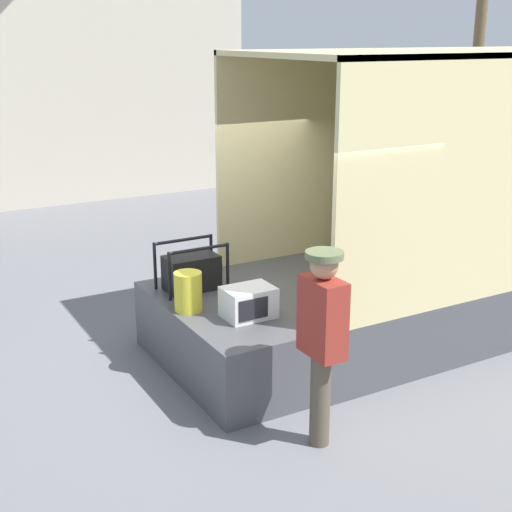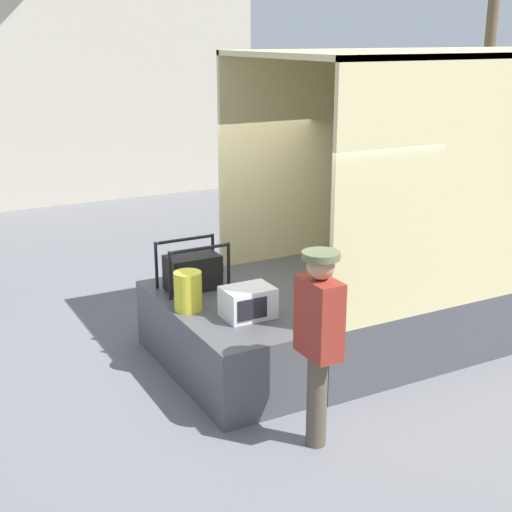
% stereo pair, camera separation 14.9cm
% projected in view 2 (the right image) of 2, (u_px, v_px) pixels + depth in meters
% --- Properties ---
extents(ground_plane, '(160.00, 160.00, 0.00)m').
position_uv_depth(ground_plane, '(267.00, 360.00, 8.01)').
color(ground_plane, slate).
extents(tailgate_deck, '(1.11, 2.31, 0.77)m').
position_uv_depth(tailgate_deck, '(223.00, 338.00, 7.64)').
color(tailgate_deck, '#4C4C51').
rests_on(tailgate_deck, ground).
extents(microwave, '(0.50, 0.38, 0.31)m').
position_uv_depth(microwave, '(248.00, 302.00, 7.16)').
color(microwave, white).
rests_on(microwave, tailgate_deck).
extents(portable_generator, '(0.73, 0.45, 0.54)m').
position_uv_depth(portable_generator, '(194.00, 271.00, 7.95)').
color(portable_generator, black).
rests_on(portable_generator, tailgate_deck).
extents(orange_bucket, '(0.29, 0.29, 0.41)m').
position_uv_depth(orange_bucket, '(188.00, 291.00, 7.33)').
color(orange_bucket, yellow).
rests_on(orange_bucket, tailgate_deck).
extents(worker_person, '(0.32, 0.44, 1.80)m').
position_uv_depth(worker_person, '(319.00, 329.00, 6.04)').
color(worker_person, brown).
rests_on(worker_person, ground).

